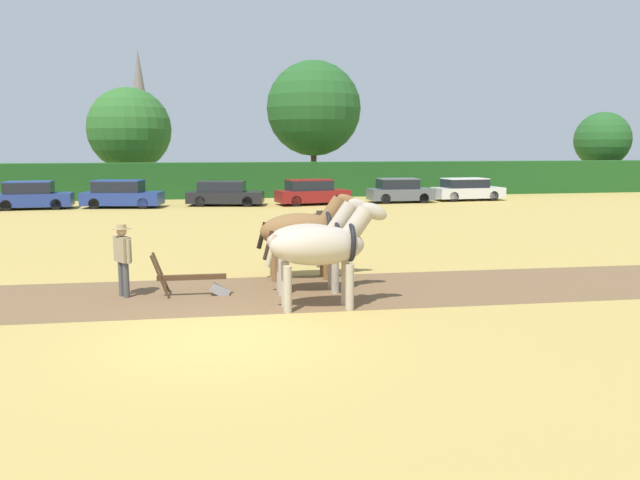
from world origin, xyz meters
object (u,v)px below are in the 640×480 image
parked_car_center (224,194)px  tree_left (129,129)px  plow (198,282)px  draft_horse_lead_right (313,240)px  parked_car_left (32,196)px  tree_center_left (314,109)px  farmer_at_plow (123,255)px  farmer_beside_team (320,234)px  tree_center (603,140)px  church_spire (140,110)px  parked_car_center_right (311,192)px  parked_car_right (400,191)px  draft_horse_lead_left (322,246)px  draft_horse_trail_left (304,230)px  parked_car_far_right (467,190)px  parked_car_center_left (121,195)px

parked_car_center → tree_left: bearing=132.1°
tree_left → plow: 33.53m
draft_horse_lead_right → parked_car_left: size_ratio=0.65×
tree_center_left → plow: tree_center_left is taller
draft_horse_lead_right → farmer_at_plow: (-4.38, 0.36, -0.26)m
farmer_at_plow → draft_horse_lead_right: bearing=-38.6°
farmer_beside_team → parked_car_left: (-12.46, 19.48, -0.21)m
tree_center → tree_center_left: bearing=179.0°
plow → church_spire: bearing=98.1°
church_spire → parked_car_center_right: 42.89m
church_spire → parked_car_right: size_ratio=3.68×
parked_car_center → parked_car_center_right: (5.13, -0.45, 0.04)m
farmer_beside_team → parked_car_left: size_ratio=0.39×
draft_horse_lead_left → farmer_at_plow: size_ratio=1.59×
parked_car_left → parked_car_center_right: bearing=-4.0°
draft_horse_lead_right → draft_horse_trail_left: draft_horse_lead_right is taller
draft_horse_lead_right → parked_car_left: draft_horse_lead_right is taller
parked_car_center_right → farmer_beside_team: bearing=-109.6°
draft_horse_lead_left → parked_car_far_right: draft_horse_lead_left is taller
tree_center_left → tree_center: (24.15, -0.42, -2.27)m
tree_center → parked_car_left: (-41.90, -9.55, -3.24)m
tree_left → farmer_at_plow: size_ratio=4.50×
parked_car_far_right → parked_car_center_right: bearing=-177.9°
draft_horse_trail_left → farmer_beside_team: (0.73, 1.55, -0.34)m
parked_car_center_left → parked_car_center: 5.81m
farmer_beside_team → parked_car_far_right: (13.60, 20.12, -0.25)m
parked_car_center_left → tree_center: bearing=24.6°
draft_horse_lead_right → tree_left: bearing=104.9°
farmer_beside_team → parked_car_left: bearing=147.6°
plow → tree_left: bearing=100.4°
draft_horse_trail_left → farmer_beside_team: 1.75m
tree_left → parked_car_far_right: size_ratio=1.67×
tree_center → parked_car_center: tree_center is taller
farmer_at_plow → parked_car_center_right: farmer_at_plow is taller
draft_horse_trail_left → parked_car_left: draft_horse_trail_left is taller
farmer_beside_team → parked_car_center_right: (3.24, 19.14, -0.22)m
church_spire → parked_car_left: 40.61m
draft_horse_lead_left → parked_car_far_right: size_ratio=0.59×
draft_horse_trail_left → parked_car_far_right: (14.33, 21.67, -0.59)m
draft_horse_lead_right → parked_car_center: draft_horse_lead_right is taller
draft_horse_lead_left → plow: (-2.62, 1.65, -1.04)m
tree_center → parked_car_center_left: size_ratio=1.36×
tree_center_left → tree_center: tree_center_left is taller
plow → parked_car_center: bearing=88.3°
tree_left → parked_car_center_left: bearing=-87.5°
tree_center → parked_car_left: tree_center is taller
parked_car_center_left → parked_car_center_right: (10.94, -0.28, -0.02)m
draft_horse_trail_left → parked_car_left: bearing=121.4°
tree_center → plow: (-32.92, -32.02, -3.65)m
draft_horse_trail_left → parked_car_right: 23.16m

